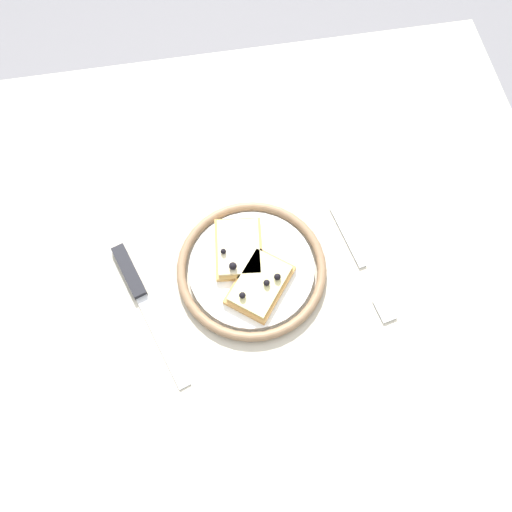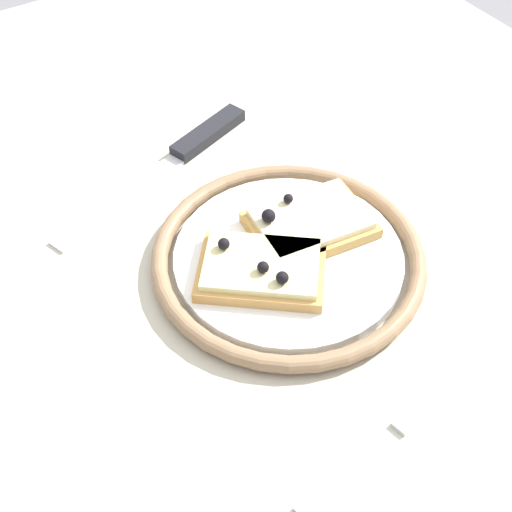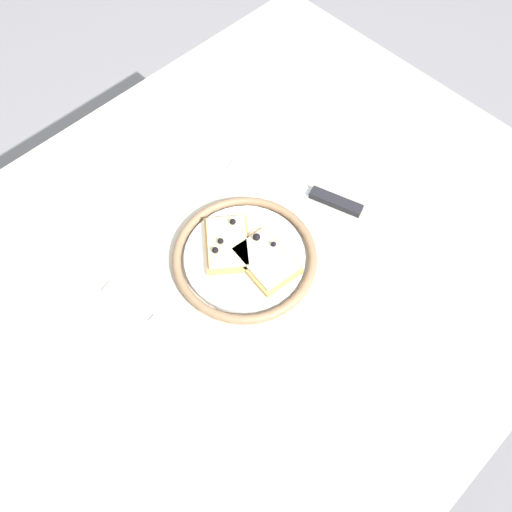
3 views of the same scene
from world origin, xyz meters
TOP-DOWN VIEW (x-y plane):
  - ground_plane at (0.00, 0.00)m, footprint 6.00×6.00m
  - dining_table at (0.00, 0.00)m, footprint 1.03×0.86m
  - plate at (-0.02, 0.01)m, footprint 0.23×0.23m
  - pizza_slice_near at (-0.01, -0.02)m, footprint 0.08×0.11m
  - pizza_slice_far at (-0.03, 0.04)m, footprint 0.12×0.12m
  - knife at (0.15, 0.01)m, footprint 0.10×0.23m
  - fork at (-0.19, 0.02)m, footprint 0.06×0.20m

SIDE VIEW (x-z plane):
  - ground_plane at x=0.00m, z-range 0.00..0.00m
  - dining_table at x=0.00m, z-range 0.29..1.06m
  - fork at x=-0.19m, z-range 0.77..0.77m
  - knife at x=0.15m, z-range 0.77..0.78m
  - plate at x=-0.02m, z-range 0.77..0.79m
  - pizza_slice_near at x=-0.01m, z-range 0.78..0.80m
  - pizza_slice_far at x=-0.03m, z-range 0.78..0.80m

